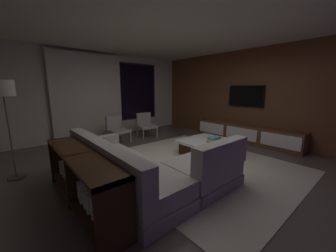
% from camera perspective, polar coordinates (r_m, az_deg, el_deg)
% --- Properties ---
extents(floor, '(9.20, 9.20, 0.00)m').
position_cam_1_polar(floor, '(3.99, 3.50, -12.11)').
color(floor, '#564C44').
extents(back_wall_with_window, '(6.60, 0.30, 2.70)m').
position_cam_1_polar(back_wall_with_window, '(6.73, -18.96, 8.59)').
color(back_wall_with_window, beige).
rests_on(back_wall_with_window, floor).
extents(media_wall, '(0.12, 7.80, 2.70)m').
position_cam_1_polar(media_wall, '(6.21, 24.64, 8.08)').
color(media_wall, brown).
rests_on(media_wall, floor).
extents(ceiling, '(8.20, 8.20, 0.00)m').
position_cam_1_polar(ceiling, '(3.83, 4.04, 28.20)').
color(ceiling, beige).
extents(area_rug, '(3.20, 3.80, 0.01)m').
position_cam_1_polar(area_rug, '(4.16, 8.02, -11.11)').
color(area_rug, beige).
rests_on(area_rug, floor).
extents(sectional_couch, '(1.98, 2.50, 0.82)m').
position_cam_1_polar(sectional_couch, '(3.17, -7.06, -12.85)').
color(sectional_couch, gray).
rests_on(sectional_couch, floor).
extents(coffee_table, '(1.16, 1.16, 0.36)m').
position_cam_1_polar(coffee_table, '(4.68, 11.96, -6.31)').
color(coffee_table, '#311C0D').
rests_on(coffee_table, floor).
extents(book_stack_on_coffee_table, '(0.29, 0.20, 0.13)m').
position_cam_1_polar(book_stack_on_coffee_table, '(4.50, 13.44, -3.92)').
color(book_stack_on_coffee_table, '#D66537').
rests_on(book_stack_on_coffee_table, coffee_table).
extents(accent_chair_near_window, '(0.62, 0.64, 0.78)m').
position_cam_1_polar(accent_chair_near_window, '(6.33, -6.66, 0.71)').
color(accent_chair_near_window, '#B2ADA0').
rests_on(accent_chair_near_window, floor).
extents(accent_chair_by_curtain, '(0.61, 0.63, 0.78)m').
position_cam_1_polar(accent_chair_by_curtain, '(5.82, -15.04, -0.53)').
color(accent_chair_by_curtain, '#B2ADA0').
rests_on(accent_chair_by_curtain, floor).
extents(media_console, '(0.46, 3.10, 0.52)m').
position_cam_1_polar(media_console, '(6.11, 22.21, -2.18)').
color(media_console, brown).
rests_on(media_console, floor).
extents(mounted_tv, '(0.05, 1.08, 0.63)m').
position_cam_1_polar(mounted_tv, '(6.22, 22.11, 8.28)').
color(mounted_tv, black).
extents(console_table_behind_couch, '(0.40, 2.10, 0.74)m').
position_cam_1_polar(console_table_behind_couch, '(2.89, -24.36, -13.69)').
color(console_table_behind_couch, '#311C0D').
rests_on(console_table_behind_couch, floor).
extents(standing_lamp, '(0.34, 0.34, 1.71)m').
position_cam_1_polar(standing_lamp, '(4.17, -40.80, 7.02)').
color(standing_lamp, '#333335').
rests_on(standing_lamp, floor).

